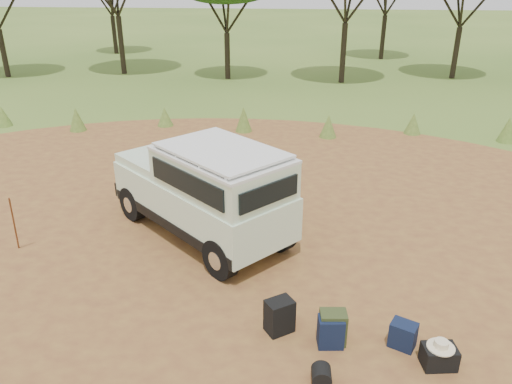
# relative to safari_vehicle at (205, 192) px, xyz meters

# --- Properties ---
(ground) EXTENTS (140.00, 140.00, 0.00)m
(ground) POSITION_rel_safari_vehicle_xyz_m (-0.11, -1.05, -1.05)
(ground) COLOR #486925
(ground) RESTS_ON ground
(dirt_clearing) EXTENTS (23.00, 23.00, 0.01)m
(dirt_clearing) POSITION_rel_safari_vehicle_xyz_m (-0.11, -1.05, -1.05)
(dirt_clearing) COLOR olive
(dirt_clearing) RESTS_ON ground
(grass_fringe) EXTENTS (36.60, 1.60, 0.90)m
(grass_fringe) POSITION_rel_safari_vehicle_xyz_m (0.00, 7.62, -0.65)
(grass_fringe) COLOR #486925
(grass_fringe) RESTS_ON ground
(safari_vehicle) EXTENTS (4.46, 4.28, 2.18)m
(safari_vehicle) POSITION_rel_safari_vehicle_xyz_m (0.00, 0.00, 0.00)
(safari_vehicle) COLOR silver
(safari_vehicle) RESTS_ON ground
(walking_staff) EXTENTS (0.29, 0.36, 1.32)m
(walking_staff) POSITION_rel_safari_vehicle_xyz_m (-3.71, -1.08, -0.39)
(walking_staff) COLOR brown
(walking_staff) RESTS_ON ground
(backpack_black) EXTENTS (0.53, 0.50, 0.58)m
(backpack_black) POSITION_rel_safari_vehicle_xyz_m (1.77, -3.01, -0.76)
(backpack_black) COLOR black
(backpack_black) RESTS_ON ground
(backpack_navy) EXTENTS (0.42, 0.32, 0.51)m
(backpack_navy) POSITION_rel_safari_vehicle_xyz_m (2.57, -3.27, -0.80)
(backpack_navy) COLOR #101B34
(backpack_navy) RESTS_ON ground
(backpack_olive) EXTENTS (0.43, 0.33, 0.57)m
(backpack_olive) POSITION_rel_safari_vehicle_xyz_m (2.60, -3.20, -0.77)
(backpack_olive) COLOR #31401D
(backpack_olive) RESTS_ON ground
(duffel_navy) EXTENTS (0.47, 0.43, 0.43)m
(duffel_navy) POSITION_rel_safari_vehicle_xyz_m (3.68, -3.19, -0.84)
(duffel_navy) COLOR #101B34
(duffel_navy) RESTS_ON ground
(hard_case) EXTENTS (0.53, 0.41, 0.34)m
(hard_case) POSITION_rel_safari_vehicle_xyz_m (4.14, -3.56, -0.88)
(hard_case) COLOR black
(hard_case) RESTS_ON ground
(stuff_sack) EXTENTS (0.29, 0.29, 0.28)m
(stuff_sack) POSITION_rel_safari_vehicle_xyz_m (2.42, -4.06, -0.91)
(stuff_sack) COLOR black
(stuff_sack) RESTS_ON ground
(safari_hat) EXTENTS (0.40, 0.40, 0.12)m
(safari_hat) POSITION_rel_safari_vehicle_xyz_m (4.14, -3.56, -0.67)
(safari_hat) COLOR beige
(safari_hat) RESTS_ON hard_case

